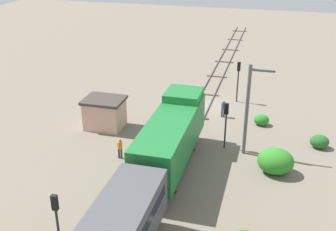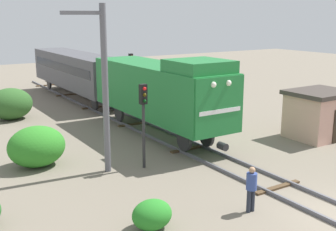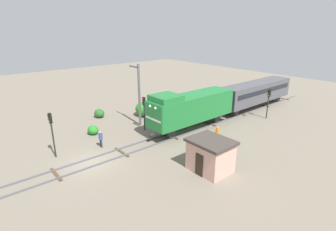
% 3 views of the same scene
% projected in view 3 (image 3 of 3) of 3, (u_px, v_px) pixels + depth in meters
% --- Properties ---
extents(ground_plane, '(110.33, 110.33, 0.00)m').
position_uv_depth(ground_plane, '(92.00, 163.00, 23.10)').
color(ground_plane, '#756B5B').
extents(railway_track, '(2.40, 73.55, 0.16)m').
position_uv_depth(railway_track, '(92.00, 162.00, 23.08)').
color(railway_track, '#595960').
rests_on(railway_track, ground).
extents(locomotive, '(2.90, 11.60, 4.60)m').
position_uv_depth(locomotive, '(191.00, 107.00, 29.64)').
color(locomotive, '#1E7233').
rests_on(locomotive, railway_track).
extents(passenger_car_leading, '(2.84, 14.00, 3.66)m').
position_uv_depth(passenger_car_leading, '(256.00, 91.00, 37.86)').
color(passenger_car_leading, '#4C4C51').
rests_on(passenger_car_leading, railway_track).
extents(traffic_signal_near, '(0.32, 0.34, 4.24)m').
position_uv_depth(traffic_signal_near, '(51.00, 127.00, 23.22)').
color(traffic_signal_near, '#262628').
rests_on(traffic_signal_near, ground).
extents(traffic_signal_mid, '(0.32, 0.34, 3.91)m').
position_uv_depth(traffic_signal_mid, '(144.00, 107.00, 29.63)').
color(traffic_signal_mid, '#262628').
rests_on(traffic_signal_mid, ground).
extents(traffic_signal_far, '(0.32, 0.34, 3.85)m').
position_uv_depth(traffic_signal_far, '(269.00, 99.00, 33.41)').
color(traffic_signal_far, '#262628').
rests_on(traffic_signal_far, ground).
extents(worker_near_track, '(0.38, 0.38, 1.70)m').
position_uv_depth(worker_near_track, '(101.00, 138.00, 25.82)').
color(worker_near_track, '#262B38').
rests_on(worker_near_track, ground).
extents(worker_by_signal, '(0.38, 0.38, 1.70)m').
position_uv_depth(worker_by_signal, '(217.00, 133.00, 27.03)').
color(worker_by_signal, '#262B38').
rests_on(worker_by_signal, ground).
extents(catenary_mast, '(1.94, 0.28, 7.39)m').
position_uv_depth(catenary_mast, '(139.00, 94.00, 30.75)').
color(catenary_mast, '#595960').
rests_on(catenary_mast, ground).
extents(relay_hut, '(3.50, 2.90, 2.74)m').
position_uv_depth(relay_hut, '(210.00, 155.00, 21.53)').
color(relay_hut, '#D19E8C').
rests_on(relay_hut, ground).
extents(bush_near, '(1.53, 1.25, 1.11)m').
position_uv_depth(bush_near, '(99.00, 113.00, 34.50)').
color(bush_near, '#255D26').
rests_on(bush_near, ground).
extents(bush_mid, '(2.94, 2.40, 2.14)m').
position_uv_depth(bush_mid, '(202.00, 97.00, 40.25)').
color(bush_mid, '#2E5B26').
rests_on(bush_mid, ground).
extents(bush_far, '(1.38, 1.13, 1.01)m').
position_uv_depth(bush_far, '(93.00, 130.00, 29.10)').
color(bush_far, '#277F26').
rests_on(bush_far, ground).
extents(bush_back, '(2.65, 2.16, 1.92)m').
position_uv_depth(bush_back, '(144.00, 109.00, 34.90)').
color(bush_back, '#2F8326').
rests_on(bush_back, ground).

